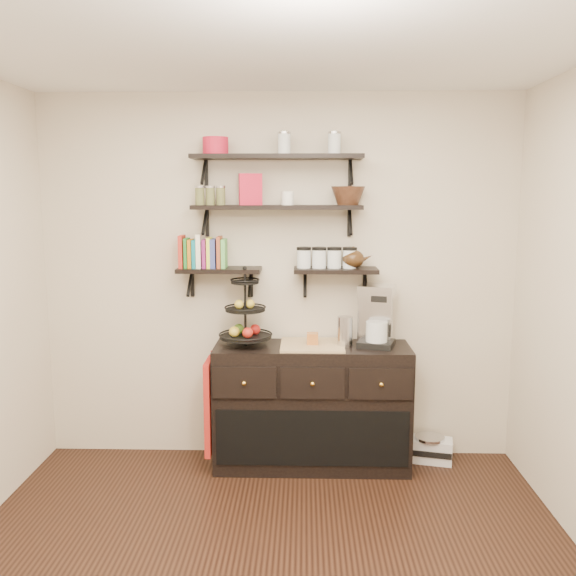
{
  "coord_description": "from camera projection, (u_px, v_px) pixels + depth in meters",
  "views": [
    {
      "loc": [
        0.19,
        -2.73,
        1.98
      ],
      "look_at": [
        0.09,
        1.15,
        1.38
      ],
      "focal_mm": 38.0,
      "sensor_mm": 36.0,
      "label": 1
    }
  ],
  "objects": [
    {
      "name": "ceiling",
      "position": [
        260.0,
        23.0,
        2.59
      ],
      "size": [
        3.5,
        3.5,
        0.02
      ],
      "primitive_type": "cube",
      "color": "white",
      "rests_on": "back_wall"
    },
    {
      "name": "back_wall",
      "position": [
        278.0,
        279.0,
        4.53
      ],
      "size": [
        3.5,
        0.02,
        2.7
      ],
      "primitive_type": "cube",
      "color": "beige",
      "rests_on": "ground"
    },
    {
      "name": "shelf_top",
      "position": [
        277.0,
        157.0,
        4.26
      ],
      "size": [
        1.2,
        0.27,
        0.23
      ],
      "color": "black",
      "rests_on": "back_wall"
    },
    {
      "name": "shelf_mid",
      "position": [
        277.0,
        208.0,
        4.32
      ],
      "size": [
        1.2,
        0.27,
        0.23
      ],
      "color": "black",
      "rests_on": "back_wall"
    },
    {
      "name": "shelf_low_left",
      "position": [
        220.0,
        271.0,
        4.41
      ],
      "size": [
        0.6,
        0.25,
        0.23
      ],
      "color": "black",
      "rests_on": "back_wall"
    },
    {
      "name": "shelf_low_right",
      "position": [
        336.0,
        271.0,
        4.39
      ],
      "size": [
        0.6,
        0.25,
        0.23
      ],
      "color": "black",
      "rests_on": "back_wall"
    },
    {
      "name": "cookbooks",
      "position": [
        207.0,
        252.0,
        4.39
      ],
      "size": [
        0.36,
        0.15,
        0.26
      ],
      "color": "red",
      "rests_on": "shelf_low_left"
    },
    {
      "name": "glass_canisters",
      "position": [
        327.0,
        259.0,
        4.37
      ],
      "size": [
        0.43,
        0.1,
        0.13
      ],
      "color": "silver",
      "rests_on": "shelf_low_right"
    },
    {
      "name": "sideboard",
      "position": [
        312.0,
        406.0,
        4.43
      ],
      "size": [
        1.4,
        0.5,
        0.92
      ],
      "color": "black",
      "rests_on": "floor"
    },
    {
      "name": "fruit_stand",
      "position": [
        246.0,
        320.0,
        4.35
      ],
      "size": [
        0.37,
        0.37,
        0.55
      ],
      "rotation": [
        0.0,
        0.0,
        0.27
      ],
      "color": "black",
      "rests_on": "sideboard"
    },
    {
      "name": "candle",
      "position": [
        312.0,
        338.0,
        4.35
      ],
      "size": [
        0.08,
        0.08,
        0.08
      ],
      "primitive_type": "cube",
      "color": "#A65D26",
      "rests_on": "sideboard"
    },
    {
      "name": "coffee_maker",
      "position": [
        376.0,
        317.0,
        4.34
      ],
      "size": [
        0.3,
        0.29,
        0.44
      ],
      "rotation": [
        0.0,
        0.0,
        -0.3
      ],
      "color": "black",
      "rests_on": "sideboard"
    },
    {
      "name": "thermal_carafe",
      "position": [
        345.0,
        332.0,
        4.32
      ],
      "size": [
        0.11,
        0.11,
        0.22
      ],
      "primitive_type": "cylinder",
      "color": "silver",
      "rests_on": "sideboard"
    },
    {
      "name": "apron",
      "position": [
        210.0,
        406.0,
        4.34
      ],
      "size": [
        0.04,
        0.29,
        0.68
      ],
      "primitive_type": "cube",
      "color": "#9F1117",
      "rests_on": "sideboard"
    },
    {
      "name": "radio",
      "position": [
        429.0,
        449.0,
        4.54
      ],
      "size": [
        0.36,
        0.26,
        0.2
      ],
      "rotation": [
        0.0,
        0.0,
        -0.22
      ],
      "color": "silver",
      "rests_on": "floor"
    },
    {
      "name": "recipe_box",
      "position": [
        250.0,
        189.0,
        4.3
      ],
      "size": [
        0.17,
        0.09,
        0.22
      ],
      "primitive_type": "cube",
      "rotation": [
        0.0,
        0.0,
        0.22
      ],
      "color": "red",
      "rests_on": "shelf_mid"
    },
    {
      "name": "walnut_bowl",
      "position": [
        348.0,
        196.0,
        4.29
      ],
      "size": [
        0.24,
        0.24,
        0.13
      ],
      "primitive_type": null,
      "color": "black",
      "rests_on": "shelf_mid"
    },
    {
      "name": "ramekins",
      "position": [
        288.0,
        198.0,
        4.3
      ],
      "size": [
        0.09,
        0.09,
        0.1
      ],
      "primitive_type": "cylinder",
      "color": "white",
      "rests_on": "shelf_mid"
    },
    {
      "name": "teapot",
      "position": [
        353.0,
        257.0,
        4.37
      ],
      "size": [
        0.23,
        0.19,
        0.16
      ],
      "primitive_type": null,
      "rotation": [
        0.0,
        0.0,
        0.17
      ],
      "color": "#382311",
      "rests_on": "shelf_low_right"
    },
    {
      "name": "red_pot",
      "position": [
        216.0,
        146.0,
        4.26
      ],
      "size": [
        0.18,
        0.18,
        0.12
      ],
      "primitive_type": "cylinder",
      "color": "red",
      "rests_on": "shelf_top"
    }
  ]
}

